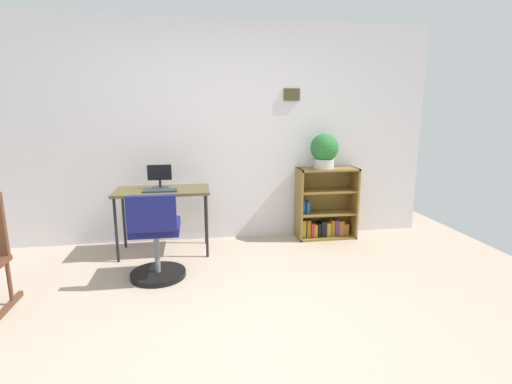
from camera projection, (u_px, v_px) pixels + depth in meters
The scene contains 8 objects.
ground_plane at pixel (237, 332), 2.73m from camera, with size 6.24×6.24×0.00m, color tan.
wall_back at pixel (217, 134), 4.53m from camera, with size 5.20×0.12×2.56m.
desk at pixel (162, 195), 4.14m from camera, with size 1.01×0.52×0.72m.
monitor at pixel (160, 177), 4.16m from camera, with size 0.26×0.18×0.26m.
keyboard at pixel (160, 191), 4.02m from camera, with size 0.35×0.14×0.02m, color #272F33.
office_chair at pixel (156, 242), 3.51m from camera, with size 0.52×0.55×0.85m.
bookshelf_low at pixel (324, 207), 4.73m from camera, with size 0.72×0.30×0.87m.
potted_plant_on_shelf at pixel (324, 150), 4.52m from camera, with size 0.33×0.33×0.42m.
Camera 1 is at (-0.25, -2.45, 1.56)m, focal length 26.74 mm.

